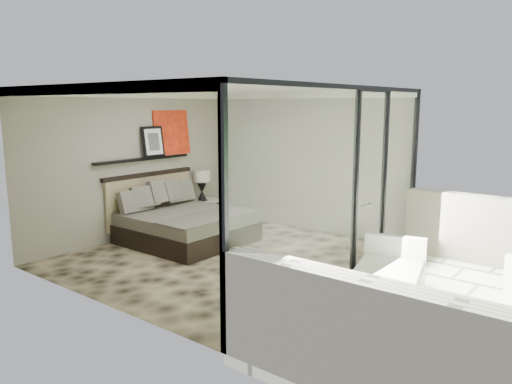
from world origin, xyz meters
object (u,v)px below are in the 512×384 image
Objects in this scene: nightstand at (204,211)px; lounger at (386,284)px; table_lamp at (202,181)px; bed at (183,223)px.

lounger is (4.89, -1.58, -0.05)m from nightstand.
lounger is at bearing -17.34° from table_lamp.
table_lamp is at bearing 147.66° from lounger.
bed is 3.26× the size of table_lamp.
table_lamp reaches higher than nightstand.
table_lamp is (0.01, -0.06, 0.67)m from nightstand.
nightstand is at bearing 118.64° from bed.
bed is at bearing -70.11° from nightstand.
bed is 1.12× the size of lounger.
nightstand is at bearing 96.70° from table_lamp.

